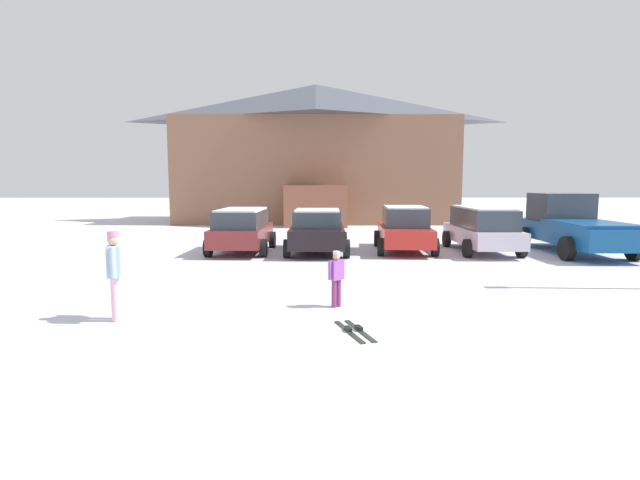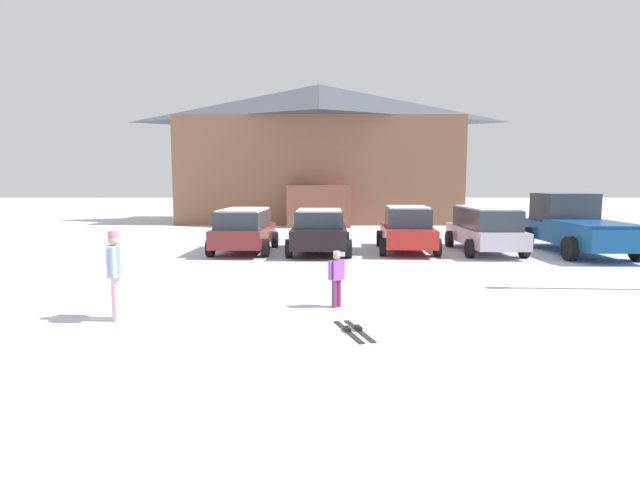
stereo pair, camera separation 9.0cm
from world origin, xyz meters
name	(u,v)px [view 2 (the right image)]	position (x,y,z in m)	size (l,w,h in m)	color
ground	(349,417)	(0.00, 0.00, 0.00)	(160.00, 160.00, 0.00)	silver
ski_lodge	(318,153)	(-0.37, 28.48, 4.55)	(18.07, 10.14, 8.98)	brown
parked_maroon_van	(243,229)	(-3.12, 13.08, 0.87)	(2.26, 4.13, 1.60)	maroon
parked_black_sedan	(319,231)	(-0.34, 12.87, 0.81)	(2.32, 4.29, 1.60)	black
parked_red_sedan	(406,229)	(2.90, 13.27, 0.84)	(2.34, 4.49, 1.69)	red
parked_silver_wagon	(484,228)	(5.73, 13.06, 0.90)	(2.12, 4.73, 1.67)	silver
pickup_truck	(573,225)	(8.99, 12.97, 1.00)	(2.54, 5.88, 2.15)	navy
skier_adult_in_blue_parka	(114,270)	(-4.13, 3.91, 0.94)	(0.35, 0.60, 1.67)	#EBABBE
skier_child_in_purple_jacket	(336,276)	(0.01, 4.87, 0.66)	(0.35, 0.31, 1.16)	#79305E
pair_of_skis	(353,330)	(0.25, 3.15, 0.02)	(0.65, 1.36, 0.08)	#232C21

